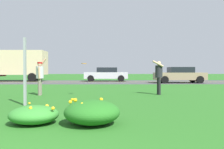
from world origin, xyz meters
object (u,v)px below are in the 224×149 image
at_px(box_truck_red, 15,64).
at_px(person_thrower_red_cap_gray_shirt, 40,75).
at_px(car_silver_center_right, 106,74).
at_px(car_tan_center_left, 180,75).
at_px(sign_post_near_path, 25,72).
at_px(person_catcher_dark_shirt, 159,75).
at_px(frisbee_orange, 84,63).

bearing_deg(box_truck_red, person_thrower_red_cap_gray_shirt, -63.76).
bearing_deg(box_truck_red, car_silver_center_right, 0.00).
bearing_deg(car_tan_center_left, sign_post_near_path, -124.59).
bearing_deg(box_truck_red, person_catcher_dark_shirt, -47.53).
relative_size(sign_post_near_path, car_silver_center_right, 0.50).
height_order(frisbee_orange, box_truck_red, box_truck_red).
height_order(person_catcher_dark_shirt, car_silver_center_right, person_catcher_dark_shirt).
relative_size(sign_post_near_path, car_tan_center_left, 0.50).
xyz_separation_m(person_thrower_red_cap_gray_shirt, car_tan_center_left, (9.64, 10.26, -0.20)).
height_order(person_thrower_red_cap_gray_shirt, car_tan_center_left, person_thrower_red_cap_gray_shirt).
relative_size(person_catcher_dark_shirt, frisbee_orange, 6.52).
bearing_deg(person_catcher_dark_shirt, car_tan_center_left, 67.85).
bearing_deg(box_truck_red, frisbee_orange, -57.60).
height_order(person_thrower_red_cap_gray_shirt, box_truck_red, box_truck_red).
bearing_deg(box_truck_red, car_tan_center_left, -11.73).
bearing_deg(person_thrower_red_cap_gray_shirt, sign_post_near_path, -81.96).
distance_m(sign_post_near_path, frisbee_orange, 3.34).
relative_size(sign_post_near_path, person_thrower_red_cap_gray_shirt, 1.29).
height_order(person_thrower_red_cap_gray_shirt, car_silver_center_right, person_thrower_red_cap_gray_shirt).
bearing_deg(person_thrower_red_cap_gray_shirt, car_silver_center_right, 78.05).
bearing_deg(sign_post_near_path, frisbee_orange, 60.87).
bearing_deg(car_silver_center_right, sign_post_near_path, -98.34).
bearing_deg(person_catcher_dark_shirt, sign_post_near_path, -147.06).
xyz_separation_m(person_catcher_dark_shirt, frisbee_orange, (-3.51, -0.42, 0.51)).
relative_size(car_tan_center_left, box_truck_red, 0.67).
xyz_separation_m(person_thrower_red_cap_gray_shirt, frisbee_orange, (2.05, -0.18, 0.52)).
relative_size(frisbee_orange, car_silver_center_right, 0.06).
relative_size(person_catcher_dark_shirt, box_truck_red, 0.24).
height_order(frisbee_orange, car_tan_center_left, frisbee_orange).
bearing_deg(car_tan_center_left, person_catcher_dark_shirt, -112.15).
bearing_deg(sign_post_near_path, car_silver_center_right, 81.66).
distance_m(person_thrower_red_cap_gray_shirt, box_truck_red, 15.26).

